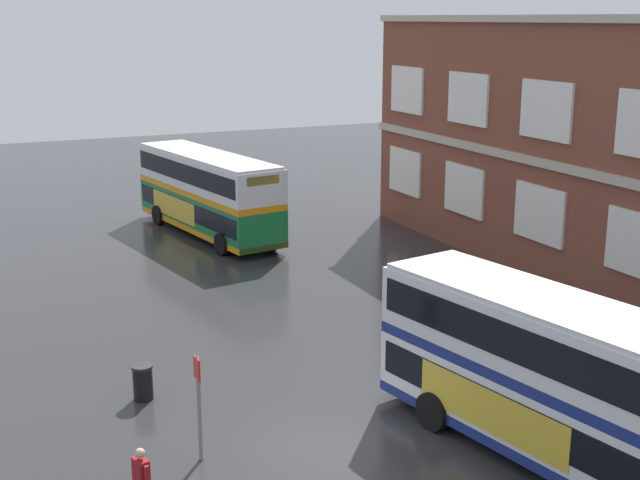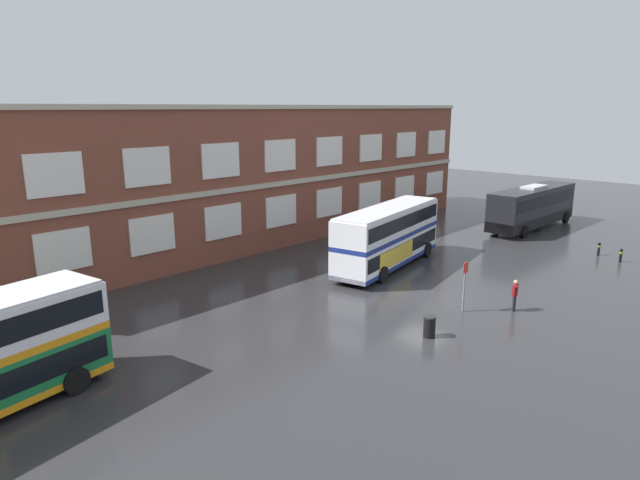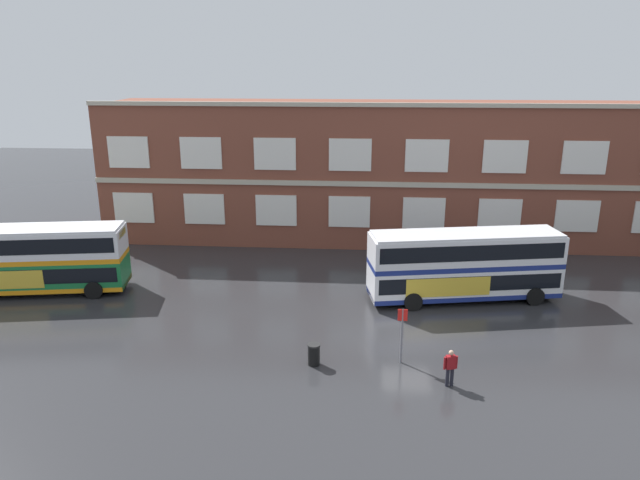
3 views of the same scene
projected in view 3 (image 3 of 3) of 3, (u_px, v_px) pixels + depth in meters
name	position (u px, v px, depth m)	size (l,w,h in m)	color
ground_plane	(406.00, 319.00, 31.88)	(120.00, 120.00, 0.00)	#2B2B2D
brick_terminal_building	(420.00, 172.00, 45.43)	(48.25, 8.19, 10.67)	brown
double_decker_near	(30.00, 259.00, 34.95)	(11.27, 4.33, 4.07)	#197038
double_decker_middle	(464.00, 265.00, 33.97)	(11.28, 4.54, 4.07)	silver
waiting_passenger	(450.00, 367.00, 25.14)	(0.64, 0.33, 1.70)	black
bus_stand_flag	(402.00, 331.00, 26.88)	(0.44, 0.10, 2.70)	slate
station_litter_bin	(314.00, 354.00, 27.04)	(0.60, 0.60, 1.03)	black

